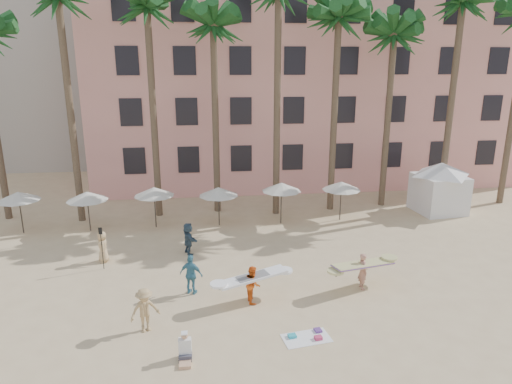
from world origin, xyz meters
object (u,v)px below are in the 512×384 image
Objects in this scene: carrier_yellow at (363,269)px; carrier_white at (253,283)px; pink_hotel at (301,86)px; cabana at (440,183)px.

carrier_yellow reaches higher than carrier_white.
pink_hotel reaches higher than carrier_white.
pink_hotel is 10.98× the size of carrier_white.
carrier_yellow is 1.01× the size of carrier_white.
cabana is 1.55× the size of carrier_white.
carrier_yellow is at bearing -131.24° from cabana.
carrier_white is (-14.21, -10.94, -1.17)m from cabana.
carrier_yellow is at bearing 6.83° from carrier_white.
carrier_yellow is (-9.05, -10.32, -1.09)m from cabana.
cabana is at bearing 37.59° from carrier_white.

